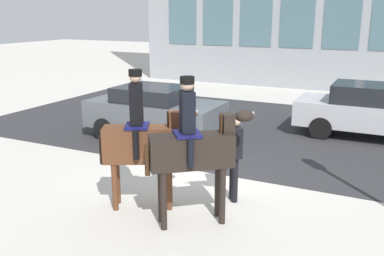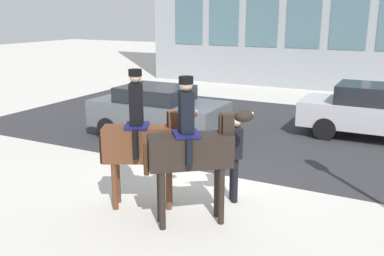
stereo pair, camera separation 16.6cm
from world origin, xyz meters
name	(u,v)px [view 2 (the right image)]	position (x,y,z in m)	size (l,w,h in m)	color
ground_plane	(207,181)	(0.00, 0.00, 0.00)	(80.00, 80.00, 0.00)	beige
road_surface	(270,131)	(0.00, 4.75, 0.00)	(18.49, 8.50, 0.01)	#2D2D30
mounted_horse_lead	(143,140)	(-0.55, -1.66, 1.33)	(1.71, 1.08, 2.64)	#59331E
mounted_horse_companion	(193,147)	(0.59, -1.84, 1.40)	(1.63, 1.38, 2.61)	black
pedestrian_bystander	(234,152)	(0.89, -0.67, 1.01)	(0.70, 0.80, 1.71)	black
street_car_near_lane	(158,111)	(-2.79, 2.53, 0.81)	(3.95, 1.93, 1.53)	#51565B
street_car_far_lane	(379,111)	(3.07, 5.37, 0.82)	(4.51, 1.92, 1.59)	#B7B7BC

